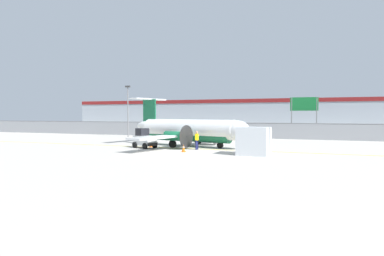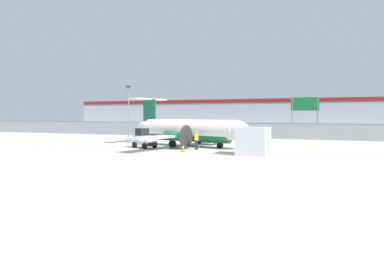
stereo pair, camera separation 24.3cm
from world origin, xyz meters
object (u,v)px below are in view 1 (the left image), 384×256
object	(u,v)px
traffic_cone_far_right	(256,143)
parked_car_0	(174,126)
ground_crew_worker	(197,139)
highway_sign	(304,107)
parked_car_6	(344,131)
apron_light_pole	(128,107)
traffic_cone_far_left	(151,144)
parked_car_3	(246,127)
parked_car_5	(308,129)
parked_car_1	(188,128)
cargo_container	(254,141)
parked_car_4	(286,128)
commuter_airplane	(190,130)
baggage_tug	(144,139)
traffic_cone_near_left	(184,148)
traffic_cone_near_right	(146,143)
parked_car_2	(213,128)

from	to	relation	value
traffic_cone_far_right	parked_car_0	distance (m)	33.84
ground_crew_worker	highway_sign	world-z (taller)	highway_sign
ground_crew_worker	traffic_cone_far_right	distance (m)	7.12
parked_car_6	apron_light_pole	world-z (taller)	apron_light_pole
traffic_cone_far_left	parked_car_3	xyz separation A→B (m)	(2.86, 30.34, 0.58)
traffic_cone_far_right	highway_sign	size ratio (longest dim) A/B	0.12
parked_car_3	parked_car_5	xyz separation A→B (m)	(10.66, -2.10, 0.00)
parked_car_0	parked_car_6	world-z (taller)	same
highway_sign	ground_crew_worker	bearing A→B (deg)	-113.43
parked_car_1	parked_car_3	xyz separation A→B (m)	(8.18, 7.06, 0.00)
cargo_container	parked_car_4	bearing A→B (deg)	95.07
traffic_cone_far_right	parked_car_6	bearing A→B (deg)	63.20
parked_car_3	ground_crew_worker	bearing A→B (deg)	100.65
parked_car_4	parked_car_3	bearing A→B (deg)	14.85
commuter_airplane	parked_car_3	size ratio (longest dim) A/B	3.65
parked_car_4	highway_sign	bearing A→B (deg)	101.92
parked_car_6	traffic_cone_far_left	bearing A→B (deg)	44.17
baggage_tug	parked_car_6	size ratio (longest dim) A/B	0.59
ground_crew_worker	highway_sign	xyz separation A→B (m)	(8.28, 19.11, 3.19)
traffic_cone_near_left	traffic_cone_near_right	world-z (taller)	same
baggage_tug	traffic_cone_near_right	size ratio (longest dim) A/B	4.02
baggage_tug	ground_crew_worker	xyz separation A→B (m)	(5.19, 0.35, 0.10)
traffic_cone_near_right	parked_car_1	xyz separation A→B (m)	(-4.28, 22.51, 0.58)
parked_car_2	parked_car_6	distance (m)	20.21
parked_car_3	highway_sign	xyz separation A→B (m)	(10.44, -11.92, 3.24)
commuter_airplane	parked_car_1	xyz separation A→B (m)	(-8.63, 21.19, -0.71)
parked_car_2	highway_sign	distance (m)	16.75
parked_car_1	parked_car_2	distance (m)	4.20
parked_car_3	parked_car_2	bearing A→B (deg)	55.04
ground_crew_worker	parked_car_2	xyz separation A→B (m)	(-6.65, 25.99, -0.06)
baggage_tug	traffic_cone_far_right	distance (m)	11.27
ground_crew_worker	parked_car_5	distance (m)	30.16
parked_car_1	parked_car_0	bearing A→B (deg)	-47.69
parked_car_5	apron_light_pole	size ratio (longest dim) A/B	0.60
traffic_cone_far_right	parked_car_6	xyz separation A→B (m)	(9.01, 17.85, 0.58)
traffic_cone_near_right	parked_car_5	bearing A→B (deg)	62.07
cargo_container	traffic_cone_near_left	world-z (taller)	cargo_container
traffic_cone_near_right	parked_car_5	xyz separation A→B (m)	(14.56, 27.47, 0.58)
cargo_container	commuter_airplane	bearing A→B (deg)	148.99
parked_car_4	traffic_cone_far_right	bearing A→B (deg)	86.75
commuter_airplane	baggage_tug	size ratio (longest dim) A/B	6.19
commuter_airplane	baggage_tug	distance (m)	4.75
baggage_tug	apron_light_pole	world-z (taller)	apron_light_pole
traffic_cone_far_left	parked_car_3	bearing A→B (deg)	84.62
parked_car_0	parked_car_3	bearing A→B (deg)	-9.84
traffic_cone_far_right	parked_car_3	bearing A→B (deg)	104.40
parked_car_2	highway_sign	size ratio (longest dim) A/B	0.80
traffic_cone_far_left	parked_car_4	xyz separation A→B (m)	(9.58, 32.49, 0.58)
traffic_cone_near_left	traffic_cone_far_right	xyz separation A→B (m)	(4.80, 7.73, 0.00)
commuter_airplane	parked_car_2	size ratio (longest dim) A/B	3.63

